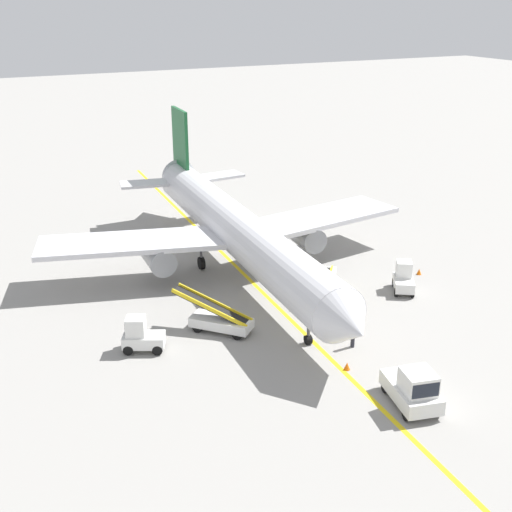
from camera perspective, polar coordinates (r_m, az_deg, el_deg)
ground_plane at (r=40.27m, az=4.08°, el=-7.36°), size 300.00×300.00×0.00m
taxi_line_yellow at (r=44.51m, az=1.83°, el=-4.35°), size 5.24×79.87×0.01m
airliner at (r=48.83m, az=-1.80°, el=2.38°), size 28.56×35.33×10.10m
pushback_tug at (r=34.89m, az=13.29°, el=-10.98°), size 2.64×3.93×2.20m
baggage_tug_near_wing at (r=39.48m, az=-9.80°, el=-6.75°), size 2.73×2.21×2.10m
baggage_tug_by_cargo_door at (r=47.59m, az=12.50°, el=-1.89°), size 2.37×2.72×2.10m
belt_loader_forward_hold at (r=47.09m, az=5.87°, el=-1.93°), size 3.89×4.81×2.59m
belt_loader_aft_hold at (r=41.15m, az=-3.15°, el=-5.44°), size 4.32×4.51×2.59m
ground_crew_marshaller at (r=39.67m, az=8.30°, el=-6.53°), size 0.36×0.24×1.70m
safety_cone_nose_left at (r=50.89m, az=13.76°, el=-1.30°), size 0.36×0.36×0.44m
safety_cone_nose_right at (r=37.70m, az=7.78°, el=-9.30°), size 0.36×0.36×0.44m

